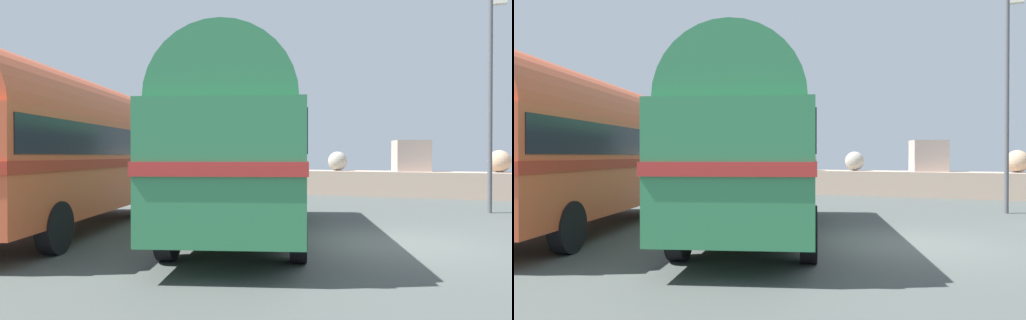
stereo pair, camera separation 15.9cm
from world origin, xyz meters
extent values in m
cube|color=#464C48|center=(0.00, 0.00, 0.01)|extent=(32.00, 26.00, 0.02)
cube|color=tan|center=(0.00, 11.80, 0.55)|extent=(31.36, 1.80, 1.10)
sphere|color=#B09F8C|center=(-12.67, 11.39, 1.57)|extent=(0.93, 0.93, 0.93)
cube|color=tan|center=(-10.02, 12.33, 1.79)|extent=(1.63, 1.68, 1.38)
sphere|color=tan|center=(-5.91, 11.38, 1.62)|extent=(1.03, 1.03, 1.03)
sphere|color=#A4A092|center=(-3.72, 12.02, 1.54)|extent=(0.89, 0.89, 0.89)
cube|color=#B99F92|center=(-0.47, 12.22, 1.79)|extent=(1.79, 1.74, 1.38)
sphere|color=tan|center=(3.05, 12.15, 1.56)|extent=(0.93, 0.93, 0.93)
cylinder|color=black|center=(-5.07, 1.99, 0.50)|extent=(0.55, 1.00, 0.96)
cylinder|color=black|center=(-2.96, 2.65, 0.50)|extent=(0.55, 1.00, 0.96)
cylinder|color=black|center=(-3.52, -2.98, 0.50)|extent=(0.55, 1.00, 0.96)
cylinder|color=black|center=(-1.41, -2.33, 0.50)|extent=(0.55, 1.00, 0.96)
cube|color=#307E4D|center=(-3.24, -0.17, 1.57)|extent=(4.79, 8.73, 2.10)
cylinder|color=#307E4D|center=(-3.24, -0.17, 2.62)|extent=(4.49, 8.35, 2.20)
cube|color=#B62C28|center=(-3.24, -0.17, 1.63)|extent=(4.86, 8.83, 0.20)
cube|color=black|center=(-3.24, -0.17, 2.15)|extent=(4.72, 8.42, 0.64)
cube|color=silver|center=(-4.51, 3.91, 0.70)|extent=(2.22, 0.83, 0.28)
cylinder|color=black|center=(-9.37, 0.99, 0.50)|extent=(0.56, 1.00, 0.96)
cylinder|color=black|center=(-7.27, 1.65, 0.50)|extent=(0.56, 1.00, 0.96)
cylinder|color=black|center=(-5.69, -3.31, 0.50)|extent=(0.56, 1.00, 0.96)
cube|color=#D5522F|center=(-7.53, -1.16, 1.57)|extent=(4.82, 8.73, 2.10)
cylinder|color=#D5522F|center=(-7.53, -1.16, 2.62)|extent=(4.53, 8.35, 2.20)
cube|color=#B12E1D|center=(-7.53, -1.16, 1.63)|extent=(4.90, 8.83, 0.20)
cube|color=black|center=(-7.53, -1.16, 2.15)|extent=(4.76, 8.42, 0.64)
cube|color=silver|center=(-8.82, 2.91, 0.70)|extent=(2.22, 0.84, 0.28)
cylinder|color=#5B5B60|center=(2.20, 6.39, 3.42)|extent=(0.14, 0.14, 6.84)
cube|color=beige|center=(2.51, 7.03, 6.74)|extent=(0.44, 0.24, 0.18)
camera|label=1|loc=(0.82, -9.89, 1.82)|focal=33.11mm
camera|label=2|loc=(0.96, -9.83, 1.82)|focal=33.11mm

